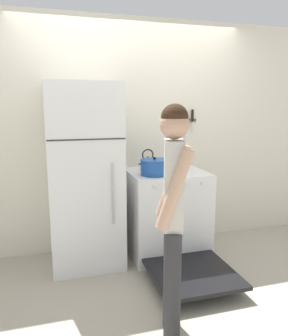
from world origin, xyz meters
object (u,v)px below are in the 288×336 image
stove_range (167,214)px  person (173,209)px  tea_kettle (148,164)px  dutch_oven_pot (155,167)px  utensil_jar (179,162)px  refrigerator (85,176)px

stove_range → person: 1.37m
tea_kettle → dutch_oven_pot: bearing=-92.9°
dutch_oven_pot → tea_kettle: tea_kettle is taller
dutch_oven_pot → tea_kettle: size_ratio=1.45×
stove_range → dutch_oven_pot: dutch_oven_pot is taller
stove_range → tea_kettle: 0.59m
stove_range → utensil_jar: 0.59m
tea_kettle → utensil_jar: (0.37, 0.01, -0.01)m
refrigerator → tea_kettle: refrigerator is taller
refrigerator → dutch_oven_pot: bearing=-13.2°
dutch_oven_pot → tea_kettle: bearing=87.1°
stove_range → tea_kettle: (-0.17, 0.18, 0.53)m
stove_range → utensil_jar: utensil_jar is taller
refrigerator → dutch_oven_pot: refrigerator is taller
utensil_jar → tea_kettle: bearing=-178.9°
dutch_oven_pot → person: 1.14m
dutch_oven_pot → person: person is taller
tea_kettle → person: person is taller
tea_kettle → person: (-0.24, -1.39, -0.06)m
refrigerator → person: size_ratio=1.12×
tea_kettle → utensil_jar: bearing=1.1°
stove_range → tea_kettle: bearing=133.7°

